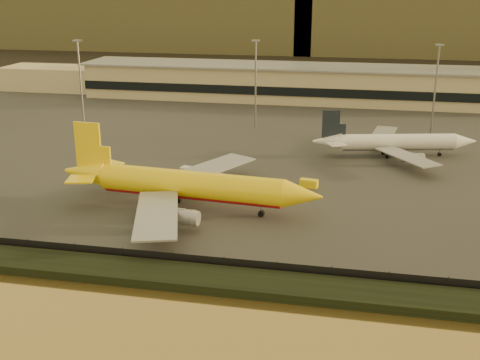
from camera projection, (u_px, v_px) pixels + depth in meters
The scene contains 10 objects.
ground at pixel (230, 237), 102.68m from camera, with size 900.00×900.00×0.00m, color black.
embankment at pixel (204, 279), 86.66m from camera, with size 320.00×7.00×1.40m, color black.
tarmac at pixel (294, 118), 190.98m from camera, with size 320.00×220.00×0.20m, color #2D2D2D.
perimeter_fence at pixel (211, 263), 90.19m from camera, with size 300.00×0.05×2.20m, color black.
terminal_building at pixel (265, 82), 220.22m from camera, with size 202.00×25.00×12.60m.
apron_light_masts at pixel (342, 80), 164.61m from camera, with size 152.20×12.20×25.40m.
dhl_cargo_jet at pixel (187, 185), 113.57m from camera, with size 51.95×50.70×15.51m.
white_narrowbody_jet at pixel (395, 143), 148.08m from camera, with size 40.39×38.72×11.71m.
gse_vehicle_yellow at pixel (309, 183), 126.59m from camera, with size 3.74×1.68×1.68m, color yellow.
gse_vehicle_white at pixel (191, 172), 133.56m from camera, with size 4.54×2.04×2.04m, color white.
Camera 1 is at (20.68, -92.13, 41.55)m, focal length 45.00 mm.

